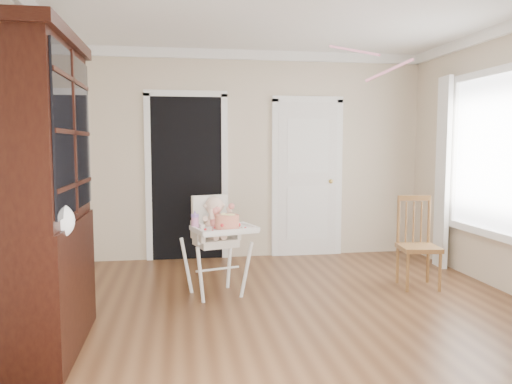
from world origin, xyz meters
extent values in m
plane|color=#51301B|center=(0.00, 0.00, 0.00)|extent=(5.00, 5.00, 0.00)
plane|color=beige|center=(0.00, 2.50, 1.35)|extent=(4.50, 0.00, 4.50)
plane|color=beige|center=(-2.25, 0.00, 1.35)|extent=(0.00, 5.00, 5.00)
cube|color=black|center=(-0.90, 2.48, 1.05)|extent=(0.90, 0.03, 2.10)
cube|color=white|center=(-1.39, 2.48, 1.05)|extent=(0.08, 0.05, 2.18)
cube|color=white|center=(-0.41, 2.48, 1.05)|extent=(0.08, 0.05, 2.18)
cube|color=white|center=(-0.90, 2.48, 2.14)|extent=(1.06, 0.05, 0.08)
cube|color=white|center=(0.70, 2.48, 1.02)|extent=(0.80, 0.05, 2.05)
cube|color=white|center=(0.26, 2.48, 1.02)|extent=(0.08, 0.05, 2.13)
cube|color=white|center=(1.14, 2.48, 1.02)|extent=(0.08, 0.05, 2.13)
sphere|color=gold|center=(1.02, 2.44, 1.00)|extent=(0.06, 0.06, 0.06)
cube|color=white|center=(2.23, 0.80, 1.40)|extent=(0.02, 1.20, 1.60)
cube|color=white|center=(2.21, 0.80, 2.24)|extent=(0.06, 1.36, 0.08)
cube|color=white|center=(2.15, 1.58, 1.15)|extent=(0.08, 0.28, 2.30)
cylinder|color=white|center=(-0.82, 0.57, 0.27)|extent=(0.10, 0.14, 0.58)
cylinder|color=white|center=(-0.37, 0.70, 0.27)|extent=(0.14, 0.10, 0.58)
cylinder|color=white|center=(-0.94, 0.98, 0.27)|extent=(0.14, 0.10, 0.58)
cylinder|color=white|center=(-0.49, 1.11, 0.27)|extent=(0.10, 0.14, 0.58)
cylinder|color=white|center=(-0.64, 0.79, 0.27)|extent=(0.44, 0.15, 0.02)
cube|color=beige|center=(-0.65, 0.84, 0.54)|extent=(0.45, 0.44, 0.08)
cube|color=beige|center=(-0.83, 0.78, 0.65)|extent=(0.13, 0.33, 0.18)
cube|color=beige|center=(-0.48, 0.89, 0.65)|extent=(0.13, 0.33, 0.18)
cube|color=beige|center=(-0.70, 1.00, 0.77)|extent=(0.37, 0.16, 0.43)
cube|color=white|center=(-0.59, 0.61, 0.69)|extent=(0.63, 0.53, 0.03)
cube|color=white|center=(-0.53, 0.43, 0.71)|extent=(0.53, 0.18, 0.04)
ellipsoid|color=beige|center=(-0.66, 0.87, 0.68)|extent=(0.25, 0.22, 0.26)
sphere|color=beige|center=(-0.66, 0.87, 0.89)|extent=(0.22, 0.22, 0.18)
sphere|color=red|center=(-0.65, 0.81, 0.73)|extent=(0.13, 0.13, 0.13)
sphere|color=red|center=(-0.66, 0.78, 0.85)|extent=(0.07, 0.07, 0.07)
sphere|color=red|center=(-0.50, 0.83, 0.89)|extent=(0.06, 0.06, 0.06)
cylinder|color=silver|center=(-0.56, 0.63, 0.70)|extent=(0.29, 0.29, 0.01)
cylinder|color=red|center=(-0.56, 0.63, 0.77)|extent=(0.22, 0.22, 0.12)
cylinder|color=#F2E08C|center=(-0.53, 0.62, 0.83)|extent=(0.10, 0.10, 0.02)
cylinder|color=pink|center=(-0.86, 0.67, 0.75)|extent=(0.07, 0.07, 0.11)
cylinder|color=#8E68B6|center=(-0.86, 0.67, 0.82)|extent=(0.07, 0.07, 0.03)
cone|color=#8E68B6|center=(-0.86, 0.67, 0.86)|extent=(0.02, 0.02, 0.04)
cube|color=black|center=(-1.99, -0.30, 0.47)|extent=(0.53, 1.26, 0.95)
cube|color=black|center=(-1.99, -0.30, 1.58)|extent=(0.48, 1.26, 1.26)
cube|color=black|center=(-1.74, -0.61, 1.58)|extent=(0.02, 0.55, 1.10)
cube|color=black|center=(-1.74, 0.02, 1.58)|extent=(0.02, 0.55, 1.10)
cube|color=black|center=(-1.99, -0.30, 2.23)|extent=(0.57, 1.34, 0.08)
ellipsoid|color=white|center=(-1.78, -0.67, 1.00)|extent=(0.21, 0.17, 0.23)
cube|color=brown|center=(1.46, 0.79, 0.41)|extent=(0.43, 0.43, 0.05)
cylinder|color=brown|center=(1.28, 0.65, 0.21)|extent=(0.03, 0.03, 0.41)
cylinder|color=brown|center=(1.61, 0.60, 0.21)|extent=(0.03, 0.03, 0.41)
cylinder|color=brown|center=(1.32, 0.98, 0.21)|extent=(0.03, 0.03, 0.41)
cylinder|color=brown|center=(1.65, 0.93, 0.21)|extent=(0.03, 0.03, 0.41)
cylinder|color=brown|center=(1.32, 0.98, 0.68)|extent=(0.03, 0.03, 0.53)
cylinder|color=brown|center=(1.65, 0.94, 0.68)|extent=(0.03, 0.03, 0.53)
cube|color=brown|center=(1.49, 0.96, 0.92)|extent=(0.35, 0.08, 0.06)
camera|label=1|loc=(-1.01, -4.01, 1.49)|focal=35.00mm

